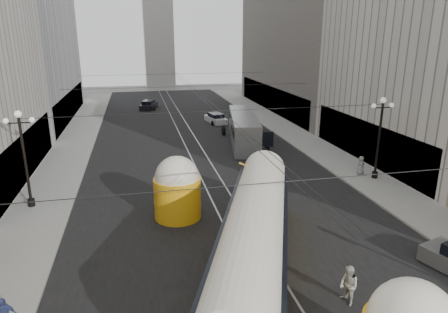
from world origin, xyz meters
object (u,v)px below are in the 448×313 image
city_bus (243,128)px  pedestrian_crossing_b (349,285)px  streetcar (255,239)px  pedestrian_sidewalk_right (361,165)px

city_bus → pedestrian_crossing_b: 26.59m
pedestrian_crossing_b → city_bus: bearing=165.9°
streetcar → city_bus: (5.88, 23.65, -0.29)m
streetcar → pedestrian_sidewalk_right: (12.46, 11.67, -1.06)m
pedestrian_sidewalk_right → streetcar: bearing=35.2°
streetcar → pedestrian_sidewalk_right: bearing=43.1°
pedestrian_crossing_b → pedestrian_sidewalk_right: 17.13m
streetcar → pedestrian_sidewalk_right: 17.10m
city_bus → pedestrian_sidewalk_right: size_ratio=8.16×
pedestrian_crossing_b → pedestrian_sidewalk_right: size_ratio=1.16×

